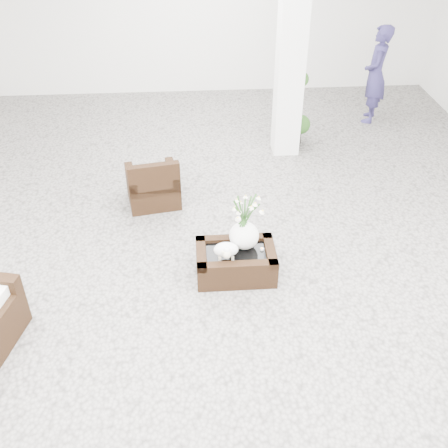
{
  "coord_description": "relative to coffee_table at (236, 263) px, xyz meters",
  "views": [
    {
      "loc": [
        -0.35,
        -4.94,
        4.07
      ],
      "look_at": [
        0.0,
        -0.1,
        0.62
      ],
      "focal_mm": 42.68,
      "sensor_mm": 36.0,
      "label": 1
    }
  ],
  "objects": [
    {
      "name": "tealight",
      "position": [
        0.3,
        0.02,
        0.17
      ],
      "size": [
        0.04,
        0.04,
        0.03
      ],
      "primitive_type": "cylinder",
      "color": "white",
      "rests_on": "coffee_table"
    },
    {
      "name": "topiary",
      "position": [
        1.19,
        3.26,
        0.69
      ],
      "size": [
        0.45,
        0.45,
        1.69
      ],
      "primitive_type": null,
      "color": "#224717",
      "rests_on": "ground"
    },
    {
      "name": "sheep_figurine",
      "position": [
        -0.12,
        -0.1,
        0.26
      ],
      "size": [
        0.28,
        0.23,
        0.21
      ],
      "primitive_type": "ellipsoid",
      "color": "white",
      "rests_on": "coffee_table"
    },
    {
      "name": "armchair",
      "position": [
        -1.0,
        1.63,
        0.21
      ],
      "size": [
        0.79,
        0.76,
        0.73
      ],
      "primitive_type": "cube",
      "rotation": [
        0.0,
        0.0,
        3.32
      ],
      "color": "black",
      "rests_on": "ground"
    },
    {
      "name": "coffee_table",
      "position": [
        0.0,
        0.0,
        0.0
      ],
      "size": [
        0.9,
        0.6,
        0.31
      ],
      "primitive_type": "cube",
      "color": "black",
      "rests_on": "ground"
    },
    {
      "name": "column",
      "position": [
        1.07,
        3.03,
        1.59
      ],
      "size": [
        0.4,
        0.4,
        3.5
      ],
      "primitive_type": "cube",
      "color": "white",
      "rests_on": "ground"
    },
    {
      "name": "ground",
      "position": [
        -0.13,
        0.23,
        -0.16
      ],
      "size": [
        11.0,
        11.0,
        0.0
      ],
      "primitive_type": "plane",
      "color": "gray",
      "rests_on": "ground"
    },
    {
      "name": "shopper",
      "position": [
        2.8,
        4.1,
        0.68
      ],
      "size": [
        0.59,
        0.72,
        1.68
      ],
      "primitive_type": "imported",
      "rotation": [
        0.0,
        0.0,
        -1.94
      ],
      "color": "navy",
      "rests_on": "ground"
    },
    {
      "name": "planter_narcissus",
      "position": [
        0.1,
        0.1,
        0.56
      ],
      "size": [
        0.44,
        0.44,
        0.8
      ],
      "primitive_type": null,
      "color": "white",
      "rests_on": "coffee_table"
    }
  ]
}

